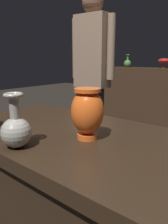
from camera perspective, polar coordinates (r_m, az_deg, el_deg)
display_plinth at (r=1.12m, az=-0.73°, el=-25.25°), size 1.20×0.64×0.80m
vase_centerpiece at (r=0.84m, az=0.88°, el=0.09°), size 0.13×0.13×0.20m
vase_left_accent at (r=0.81m, az=-17.05°, el=-4.23°), size 0.11×0.11×0.19m
shelf_vase_left at (r=3.11m, az=19.85°, el=12.21°), size 0.16×0.16×0.13m
shelf_vase_far_left at (r=3.31m, az=11.08°, el=12.24°), size 0.10×0.10×0.18m
visitor_near_left at (r=2.17m, az=2.14°, el=10.79°), size 0.47×0.20×1.70m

